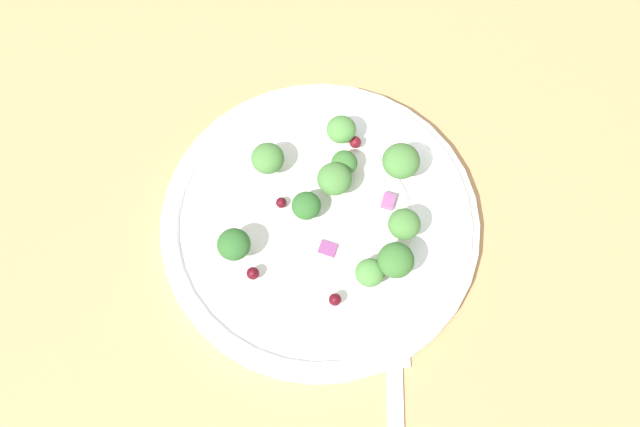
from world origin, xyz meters
TOP-DOWN VIEW (x-y plane):
  - ground_plane at (0.00, 0.00)cm, footprint 180.00×180.00cm
  - plate at (-2.64, -1.17)cm, footprint 25.24×25.24cm
  - dressing_pool at (-2.64, -1.17)cm, footprint 14.64×14.64cm
  - broccoli_floret_0 at (-1.38, -8.00)cm, footprint 2.75×2.75cm
  - broccoli_floret_1 at (4.70, -2.56)cm, footprint 2.96×2.96cm
  - broccoli_floret_2 at (-0.42, 0.32)cm, footprint 2.71×2.71cm
  - broccoli_floret_3 at (3.55, 2.95)cm, footprint 2.39×2.39cm
  - broccoli_floret_4 at (-3.00, 0.39)cm, footprint 2.29×2.29cm
  - broccoli_floret_5 at (-3.25, -7.24)cm, footprint 2.20×2.20cm
  - broccoli_floret_6 at (1.21, -6.37)cm, footprint 2.48×2.48cm
  - broccoli_floret_7 at (-2.57, 4.96)cm, footprint 2.63×2.63cm
  - broccoli_floret_8 at (-9.26, 1.18)cm, footprint 2.53×2.53cm
  - broccoli_floret_9 at (1.71, 0.66)cm, footprint 2.09×2.09cm
  - cranberry_0 at (-9.52, -1.14)cm, footprint 0.98×0.98cm
  - cranberry_1 at (3.94, 1.66)cm, footprint 0.98×0.98cm
  - cranberry_2 at (-6.42, -6.84)cm, footprint 0.95×0.95cm
  - cranberry_3 at (-4.02, 1.83)cm, footprint 0.86×0.86cm
  - onion_bit_0 at (2.34, -3.79)cm, footprint 1.59×1.49cm
  - onion_bit_1 at (-3.88, -3.37)cm, footprint 1.58×1.69cm
  - onion_bit_2 at (-2.25, -7.43)cm, footprint 1.35×1.20cm

SIDE VIEW (x-z plane):
  - ground_plane at x=0.00cm, z-range -2.00..0.00cm
  - plate at x=-2.64cm, z-range 0.01..1.71cm
  - dressing_pool at x=-2.64cm, z-range 1.20..1.40cm
  - onion_bit_1 at x=-3.88cm, z-range 1.25..1.64cm
  - onion_bit_2 at x=-2.25cm, z-range 1.31..1.69cm
  - onion_bit_0 at x=2.34cm, z-range 1.37..1.94cm
  - cranberry_3 at x=-4.02cm, z-range 1.46..2.32cm
  - cranberry_1 at x=3.94cm, z-range 1.52..2.50cm
  - cranberry_0 at x=-9.52cm, z-range 1.75..2.73cm
  - cranberry_2 at x=-6.42cm, z-range 1.79..2.74cm
  - broccoli_floret_9 at x=1.71cm, z-range 1.67..3.78cm
  - broccoli_floret_4 at x=-3.00cm, z-range 1.58..3.90cm
  - broccoli_floret_3 at x=3.55cm, z-range 1.65..4.07cm
  - broccoli_floret_5 at x=-3.25cm, z-range 1.79..4.01cm
  - broccoli_floret_7 at x=-2.57cm, z-range 1.73..4.39cm
  - broccoli_floret_2 at x=-0.42cm, z-range 1.86..4.61cm
  - broccoli_floret_6 at x=1.21cm, z-range 2.11..4.62cm
  - broccoli_floret_8 at x=-9.26cm, z-range 2.09..4.65cm
  - broccoli_floret_0 at x=-1.38cm, z-range 2.23..5.01cm
  - broccoli_floret_1 at x=4.70cm, z-range 2.16..5.16cm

